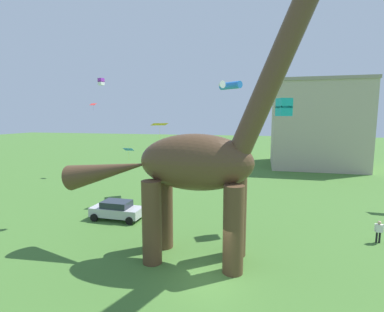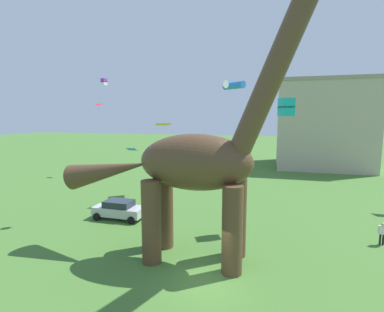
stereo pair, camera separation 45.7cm
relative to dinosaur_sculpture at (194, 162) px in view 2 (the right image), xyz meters
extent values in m
plane|color=#42702D|center=(1.15, -2.19, -5.84)|extent=(240.00, 240.00, 0.00)
cylinder|color=#513823|center=(2.41, 1.07, -3.41)|extent=(1.13, 1.13, 4.86)
cylinder|color=#513823|center=(2.41, -1.07, -3.41)|extent=(1.13, 1.13, 4.86)
cylinder|color=#513823|center=(-2.25, 1.07, -3.41)|extent=(1.13, 1.13, 4.86)
cylinder|color=#513823|center=(-2.25, -1.07, -3.41)|extent=(1.13, 1.13, 4.86)
ellipsoid|color=#513823|center=(0.08, 0.00, 0.00)|extent=(6.65, 2.86, 3.27)
cylinder|color=#513823|center=(4.39, 0.00, 5.24)|extent=(4.78, 1.23, 9.47)
cone|color=#513823|center=(-5.50, 0.00, -0.75)|extent=(5.84, 1.64, 2.77)
cube|color=#B7B7BC|center=(-7.79, 5.05, -5.17)|extent=(4.23, 1.86, 0.72)
cube|color=#232B35|center=(-7.79, 5.05, -4.55)|extent=(2.30, 1.61, 0.52)
cylinder|color=black|center=(-6.23, 5.94, -5.53)|extent=(0.62, 0.23, 0.62)
cylinder|color=black|center=(-6.23, 4.16, -5.53)|extent=(0.62, 0.23, 0.62)
cylinder|color=black|center=(-9.34, 5.94, -5.53)|extent=(0.62, 0.23, 0.62)
cylinder|color=black|center=(-9.34, 4.16, -5.53)|extent=(0.62, 0.23, 0.62)
cylinder|color=black|center=(11.44, 5.08, -5.46)|extent=(0.13, 0.13, 0.75)
cylinder|color=black|center=(11.62, 5.08, -5.46)|extent=(0.13, 0.13, 0.75)
cube|color=silver|center=(11.53, 5.08, -4.82)|extent=(0.41, 0.25, 0.53)
sphere|color=tan|center=(11.53, 5.08, -4.44)|extent=(0.24, 0.24, 0.24)
cylinder|color=silver|center=(11.29, 5.08, -4.79)|extent=(0.10, 0.10, 0.51)
cube|color=#287AE5|center=(-8.60, 9.20, -0.49)|extent=(0.95, 0.68, 0.30)
cylinder|color=yellow|center=(-8.60, 9.20, -1.09)|extent=(0.01, 0.01, 0.92)
cube|color=#19B2B7|center=(5.22, 6.76, 3.58)|extent=(1.23, 1.23, 0.74)
cube|color=#19B2B7|center=(5.22, 6.76, 3.00)|extent=(1.23, 1.23, 0.74)
cube|color=orange|center=(-7.15, 13.85, 1.78)|extent=(2.11, 2.02, 0.28)
cylinder|color=yellow|center=(-7.15, 13.85, 0.68)|extent=(0.01, 0.01, 1.69)
cube|color=purple|center=(-8.91, 5.32, 5.48)|extent=(0.46, 0.46, 0.30)
cube|color=white|center=(-8.91, 5.32, 5.24)|extent=(0.46, 0.46, 0.30)
cylinder|color=#287AE5|center=(0.45, 13.73, 5.67)|extent=(2.45, 2.11, 0.71)
cone|color=white|center=(-0.40, 12.62, 5.67)|extent=(0.96, 0.98, 0.75)
cube|color=red|center=(-19.88, 21.45, 4.34)|extent=(0.94, 0.69, 0.28)
cylinder|color=black|center=(-19.88, 21.45, 3.76)|extent=(0.01, 0.01, 0.89)
cube|color=#B7A893|center=(12.33, 37.61, 1.06)|extent=(14.15, 13.66, 13.79)
cube|color=gray|center=(12.33, 37.61, 8.20)|extent=(14.44, 13.93, 0.50)
camera|label=1|loc=(3.83, -16.18, 2.59)|focal=27.43mm
camera|label=2|loc=(4.28, -16.07, 2.59)|focal=27.43mm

